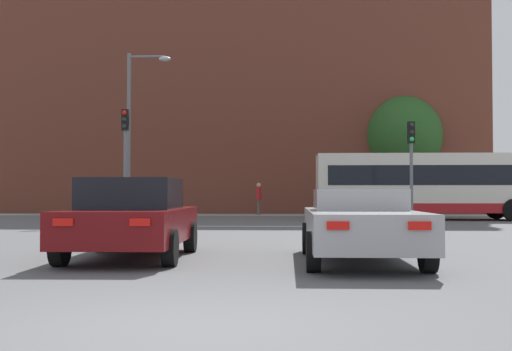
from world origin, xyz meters
The scene contains 14 objects.
ground_plane centered at (0.00, 0.00, 0.00)m, with size 400.00×400.00×0.00m, color #545456.
stop_line_strip centered at (0.00, 18.18, 0.00)m, with size 8.29×0.30×0.01m, color silver.
far_pavement centered at (0.00, 30.54, 0.01)m, with size 69.21×2.50×0.01m, color gray.
brick_civic_building centered at (-1.89, 40.79, 10.22)m, with size 31.15×15.26×22.10m.
car_saloon_left centered at (-1.96, 6.20, 0.77)m, with size 2.16×4.41×1.52m.
car_roadster_right centered at (2.27, 5.79, 0.67)m, with size 2.00×4.89×1.31m.
bus_crossing_lead centered at (7.70, 24.42, 1.64)m, with size 10.70×2.69×3.05m.
traffic_light_near_left centered at (-5.16, 18.08, 2.96)m, with size 0.26×0.31×4.42m.
traffic_light_near_right centered at (5.54, 18.06, 2.63)m, with size 0.26×0.31×3.89m.
street_lamp_junction centered at (-5.35, 20.56, 4.31)m, with size 1.84×0.36×7.10m.
pedestrian_waiting centered at (4.15, 31.18, 0.96)m, with size 0.34×0.45×1.64m.
pedestrian_walking_east centered at (-0.69, 31.06, 1.09)m, with size 0.32×0.44×1.83m.
pedestrian_walking_west centered at (9.36, 30.50, 1.00)m, with size 0.24×0.40×1.71m.
tree_by_building centered at (8.12, 33.90, 4.77)m, with size 4.66×4.66×7.23m.
Camera 1 is at (0.97, -5.80, 1.23)m, focal length 45.00 mm.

